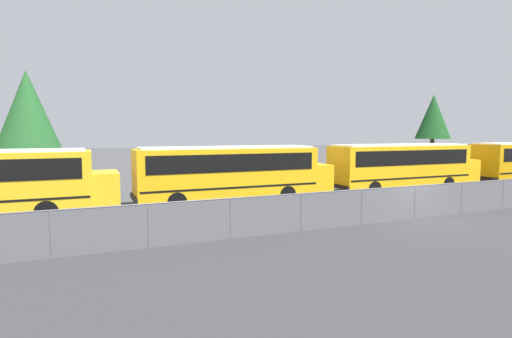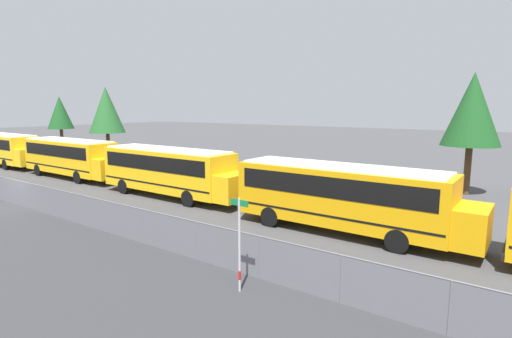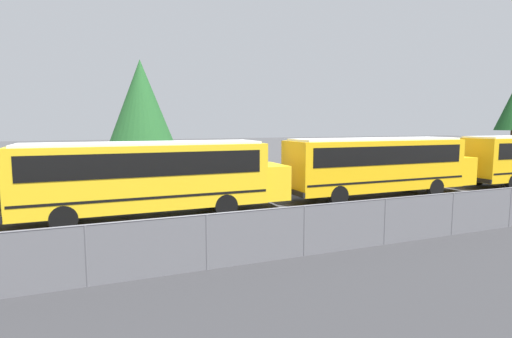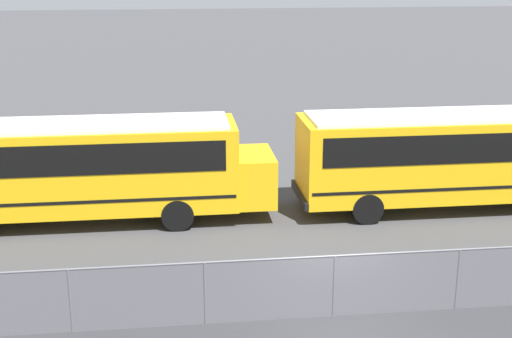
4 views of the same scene
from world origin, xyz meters
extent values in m
plane|color=#424244|center=(0.00, 0.00, 0.00)|extent=(200.00, 200.00, 0.00)
cube|color=#9EA0A5|center=(0.00, 0.00, 0.77)|extent=(108.08, 0.03, 1.54)
cube|color=slate|center=(0.00, -0.01, 0.77)|extent=(108.08, 0.01, 1.54)
cylinder|color=slate|center=(0.00, 0.00, 1.54)|extent=(108.08, 0.05, 0.05)
cylinder|color=slate|center=(-15.01, 0.00, 0.77)|extent=(0.07, 0.07, 1.54)
cylinder|color=slate|center=(-12.01, 0.00, 0.77)|extent=(0.07, 0.07, 1.54)
cylinder|color=slate|center=(-9.01, 0.00, 0.77)|extent=(0.07, 0.07, 1.54)
cylinder|color=slate|center=(-6.00, 0.00, 0.77)|extent=(0.07, 0.07, 1.54)
cylinder|color=slate|center=(-3.00, 0.00, 0.77)|extent=(0.07, 0.07, 1.54)
cylinder|color=slate|center=(0.00, 0.00, 0.77)|extent=(0.07, 0.07, 1.54)
cylinder|color=slate|center=(3.00, 0.00, 0.77)|extent=(0.07, 0.07, 1.54)
cylinder|color=slate|center=(6.00, 0.00, 0.77)|extent=(0.07, 0.07, 1.54)
cube|color=yellow|center=(-13.09, 6.89, 1.29)|extent=(1.21, 2.35, 1.57)
cylinder|color=black|center=(-15.60, 8.05, 0.50)|extent=(1.00, 0.28, 1.00)
cylinder|color=black|center=(-15.60, 5.73, 0.50)|extent=(1.00, 0.28, 1.00)
cube|color=yellow|center=(-6.66, 7.11, 1.81)|extent=(10.08, 2.56, 2.62)
cube|color=black|center=(-6.66, 7.11, 2.39)|extent=(9.27, 2.60, 0.94)
cube|color=black|center=(-6.66, 7.11, 1.08)|extent=(9.87, 2.59, 0.10)
cube|color=yellow|center=(-1.02, 7.11, 1.29)|extent=(1.21, 2.35, 1.57)
cube|color=black|center=(-11.75, 7.11, 0.65)|extent=(0.12, 2.56, 0.24)
cube|color=silver|center=(-6.66, 7.11, 3.17)|extent=(9.57, 2.30, 0.10)
cylinder|color=black|center=(-3.54, 8.27, 0.50)|extent=(1.00, 0.28, 1.00)
cylinder|color=black|center=(-3.54, 5.95, 0.50)|extent=(1.00, 0.28, 1.00)
cylinder|color=black|center=(-9.78, 8.27, 0.50)|extent=(1.00, 0.28, 1.00)
cylinder|color=black|center=(-9.78, 5.95, 0.50)|extent=(1.00, 0.28, 1.00)
cube|color=yellow|center=(5.55, 6.95, 1.81)|extent=(10.08, 2.56, 2.62)
cube|color=black|center=(5.55, 6.95, 2.39)|extent=(9.27, 2.60, 0.94)
cube|color=black|center=(5.55, 6.95, 1.08)|extent=(9.87, 2.59, 0.10)
cube|color=yellow|center=(11.19, 6.95, 1.29)|extent=(1.21, 2.35, 1.57)
cube|color=black|center=(0.46, 6.95, 0.65)|extent=(0.12, 2.56, 0.24)
cube|color=silver|center=(5.55, 6.95, 3.17)|extent=(9.57, 2.30, 0.10)
cylinder|color=black|center=(8.68, 8.11, 0.50)|extent=(1.00, 0.28, 1.00)
cylinder|color=black|center=(8.68, 5.79, 0.50)|extent=(1.00, 0.28, 1.00)
cylinder|color=black|center=(2.43, 8.11, 0.50)|extent=(1.00, 0.28, 1.00)
cylinder|color=black|center=(2.43, 5.79, 0.50)|extent=(1.00, 0.28, 1.00)
cube|color=black|center=(12.91, 6.49, 0.65)|extent=(0.12, 2.56, 0.24)
cylinder|color=black|center=(14.87, 7.65, 0.50)|extent=(1.00, 0.28, 1.00)
cylinder|color=#51381E|center=(-17.57, 18.17, 1.40)|extent=(0.44, 0.44, 2.80)
cone|color=#235B28|center=(-17.57, 18.17, 5.56)|extent=(4.24, 4.24, 5.51)
cylinder|color=#51381E|center=(21.60, 19.35, 1.67)|extent=(0.44, 0.44, 3.33)
cone|color=#194C1E|center=(21.60, 19.35, 5.77)|extent=(3.74, 3.74, 4.87)
camera|label=1|loc=(-13.88, -13.88, 3.96)|focal=28.00mm
camera|label=2|loc=(25.58, -10.74, 5.93)|focal=28.00mm
camera|label=3|loc=(-20.78, -10.22, 3.94)|focal=28.00mm
camera|label=4|loc=(-3.65, -14.75, 8.18)|focal=50.00mm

